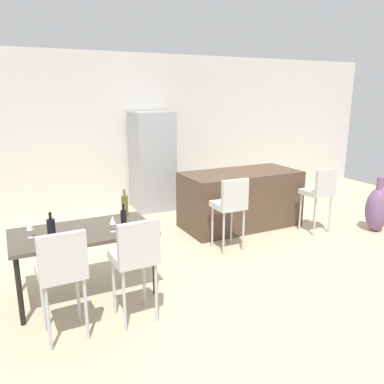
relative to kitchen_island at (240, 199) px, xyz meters
name	(u,v)px	position (x,y,z in m)	size (l,w,h in m)	color
ground_plane	(242,243)	(-0.42, -0.70, -0.46)	(10.00, 10.00, 0.00)	#C6B28E
back_wall	(168,130)	(-0.42, 2.05, 0.99)	(10.00, 0.12, 2.90)	beige
kitchen_island	(240,199)	(0.00, 0.00, 0.00)	(1.93, 0.91, 0.92)	#4C3828
bar_chair_left	(231,203)	(-0.72, -0.84, 0.24)	(0.40, 0.40, 1.05)	beige
bar_chair_middle	(320,190)	(0.92, -0.84, 0.24)	(0.41, 0.41, 1.05)	beige
dining_table	(83,236)	(-2.79, -1.18, 0.21)	(1.48, 0.81, 0.74)	#4C4238
dining_chair_near	(62,268)	(-3.12, -1.94, 0.24)	(0.41, 0.41, 1.05)	beige
dining_chair_far	(135,254)	(-2.45, -1.94, 0.24)	(0.41, 0.41, 1.05)	beige
wine_bottle_middle	(124,219)	(-2.37, -1.32, 0.39)	(0.06, 0.06, 0.28)	black
wine_bottle_near	(125,205)	(-2.22, -0.85, 0.41)	(0.08, 0.08, 0.32)	brown
wine_bottle_far	(52,231)	(-3.12, -1.43, 0.41)	(0.08, 0.08, 0.32)	black
wine_glass_left	(113,220)	(-2.50, -1.35, 0.40)	(0.07, 0.07, 0.17)	silver
wine_glass_right	(30,226)	(-3.30, -1.16, 0.40)	(0.07, 0.07, 0.17)	silver
refrigerator	(152,161)	(-0.94, 1.61, 0.46)	(0.72, 0.68, 1.84)	#939699
floor_vase	(377,209)	(1.83, -1.20, -0.09)	(0.36, 0.36, 0.88)	#704C75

